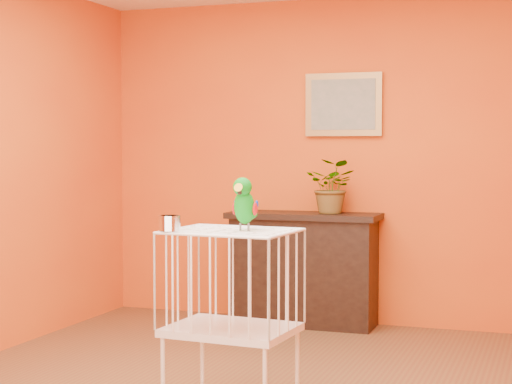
% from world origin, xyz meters
% --- Properties ---
extents(room_shell, '(4.50, 4.50, 4.50)m').
position_xyz_m(room_shell, '(0.00, 0.00, 1.58)').
color(room_shell, '#DD5B14').
rests_on(room_shell, ground).
extents(console_cabinet, '(1.20, 0.43, 0.89)m').
position_xyz_m(console_cabinet, '(-0.28, 2.04, 0.45)').
color(console_cabinet, black).
rests_on(console_cabinet, ground).
extents(potted_plant, '(0.42, 0.46, 0.33)m').
position_xyz_m(potted_plant, '(-0.04, 2.05, 1.06)').
color(potted_plant, '#26722D').
rests_on(potted_plant, console_cabinet).
extents(framed_picture, '(0.62, 0.04, 0.50)m').
position_xyz_m(framed_picture, '(0.00, 2.22, 1.75)').
color(framed_picture, '#A2763A').
rests_on(framed_picture, room_shell).
extents(birdcage, '(0.67, 0.53, 0.98)m').
position_xyz_m(birdcage, '(0.03, -0.31, 0.51)').
color(birdcage, white).
rests_on(birdcage, ground).
extents(feed_cup, '(0.11, 0.11, 0.08)m').
position_xyz_m(feed_cup, '(-0.24, -0.50, 1.03)').
color(feed_cup, silver).
rests_on(feed_cup, birdcage).
extents(parrot, '(0.14, 0.25, 0.28)m').
position_xyz_m(parrot, '(0.09, -0.30, 1.12)').
color(parrot, '#59544C').
rests_on(parrot, birdcage).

